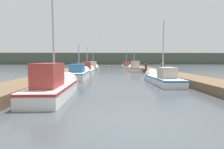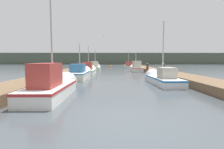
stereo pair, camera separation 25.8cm
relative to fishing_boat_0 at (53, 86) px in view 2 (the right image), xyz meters
The scene contains 16 objects.
ground_plane 4.70m from the fishing_boat_0, 46.69° to the right, with size 200.00×200.00×0.00m.
dock_left 12.79m from the fishing_boat_0, 100.02° to the left, with size 2.21×40.00×0.48m.
dock_right 15.28m from the fishing_boat_0, 55.54° to the left, with size 2.21×40.00×0.48m.
distant_shore_ridge 63.31m from the fishing_boat_0, 87.09° to the left, with size 120.00×16.00×4.20m.
fishing_boat_0 is the anchor object (origin of this frame).
fishing_boat_1 7.68m from the fishing_boat_0, 33.72° to the left, with size 1.57×5.16×4.80m.
fishing_boat_2 8.25m from the fishing_boat_0, 90.73° to the left, with size 1.63×5.71×3.57m.
fishing_boat_3 13.35m from the fishing_boat_0, 89.72° to the left, with size 1.57×5.97×3.79m.
fishing_boat_4 18.82m from the fishing_boat_0, 69.77° to the left, with size 1.47×6.19×3.27m.
fishing_boat_5 21.81m from the fishing_boat_0, 89.59° to the left, with size 1.85×6.27×3.90m.
fishing_boat_6 27.57m from the fishing_boat_0, 76.60° to the left, with size 1.92×6.03×3.98m.
mooring_piling_0 10.67m from the fishing_boat_0, 45.14° to the left, with size 0.26×0.26×1.38m.
mooring_piling_1 13.06m from the fishing_boat_0, 94.68° to the left, with size 0.36×0.36×1.38m.
mooring_piling_2 16.25m from the fishing_boat_0, 62.27° to the left, with size 0.33×0.33×1.25m.
channel_buoy 33.55m from the fishing_boat_0, 85.13° to the left, with size 0.52×0.52×1.02m.
seagull_lead 15.61m from the fishing_boat_0, 83.71° to the left, with size 0.31×0.56×0.12m.
Camera 2 is at (-0.52, -4.83, 1.72)m, focal length 28.00 mm.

